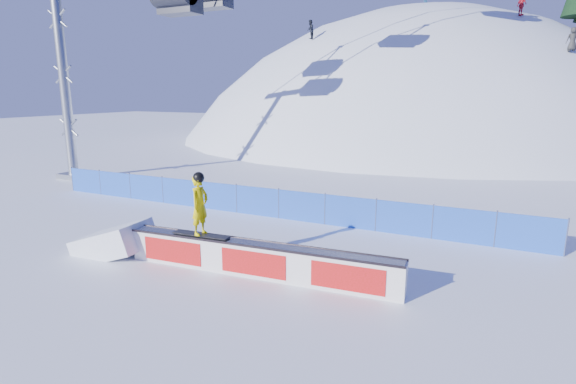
% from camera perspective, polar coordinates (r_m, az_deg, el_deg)
% --- Properties ---
extents(ground, '(160.00, 160.00, 0.00)m').
position_cam_1_polar(ground, '(15.20, -12.38, -7.01)').
color(ground, white).
rests_on(ground, ground).
extents(snow_hill, '(64.00, 64.00, 64.00)m').
position_cam_1_polar(snow_hill, '(58.64, 15.14, -10.99)').
color(snow_hill, white).
rests_on(snow_hill, ground).
extents(safety_fence, '(22.05, 0.05, 1.30)m').
position_cam_1_polar(safety_fence, '(18.61, -3.93, -1.18)').
color(safety_fence, blue).
rests_on(safety_fence, ground).
extents(rail_box, '(8.11, 1.15, 0.97)m').
position_cam_1_polar(rail_box, '(12.61, -3.93, -8.55)').
color(rail_box, white).
rests_on(rail_box, ground).
extents(snow_ramp, '(2.52, 1.68, 1.51)m').
position_cam_1_polar(snow_ramp, '(15.53, -21.14, -7.17)').
color(snow_ramp, white).
rests_on(snow_ramp, ground).
extents(snowboarder, '(1.80, 0.64, 1.86)m').
position_cam_1_polar(snowboarder, '(13.03, -11.14, -1.58)').
color(snowboarder, black).
rests_on(snowboarder, rail_box).
extents(distant_skiers, '(21.18, 9.45, 7.22)m').
position_cam_1_polar(distant_skiers, '(43.81, 18.73, 20.71)').
color(distant_skiers, black).
rests_on(distant_skiers, ground).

